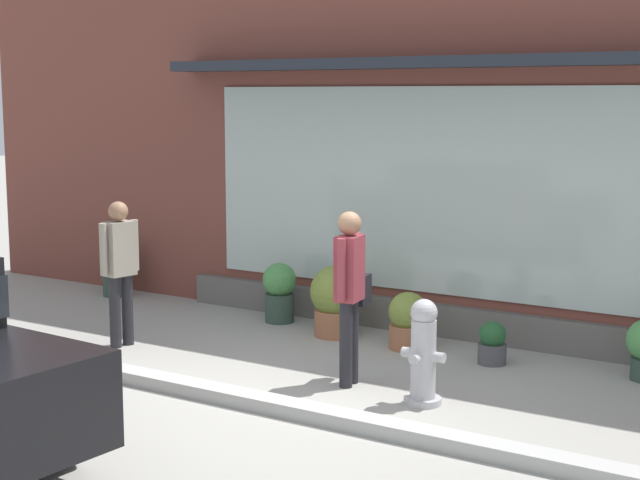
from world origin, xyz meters
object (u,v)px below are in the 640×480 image
at_px(pedestrian_with_handbag, 350,285).
at_px(pedestrian_passerby, 120,263).
at_px(potted_plant_by_entrance, 492,343).
at_px(potted_plant_window_center, 279,291).
at_px(potted_plant_trailing_edge, 408,320).
at_px(potted_plant_corner_tall, 117,267).
at_px(fire_hydrant, 423,353).
at_px(potted_plant_doorstep, 336,299).

height_order(pedestrian_with_handbag, pedestrian_passerby, pedestrian_with_handbag).
distance_m(pedestrian_passerby, potted_plant_by_entrance, 3.98).
bearing_deg(potted_plant_window_center, potted_plant_trailing_edge, -8.64).
relative_size(pedestrian_passerby, potted_plant_trailing_edge, 2.56).
distance_m(pedestrian_with_handbag, potted_plant_by_entrance, 1.76).
height_order(potted_plant_window_center, potted_plant_corner_tall, potted_plant_corner_tall).
xyz_separation_m(fire_hydrant, potted_plant_corner_tall, (-5.55, 1.97, -0.08)).
bearing_deg(potted_plant_doorstep, pedestrian_passerby, -136.54).
xyz_separation_m(pedestrian_with_handbag, potted_plant_by_entrance, (0.85, 1.36, -0.73)).
distance_m(pedestrian_with_handbag, potted_plant_trailing_edge, 1.57).
xyz_separation_m(pedestrian_passerby, potted_plant_trailing_edge, (2.64, 1.54, -0.60)).
bearing_deg(fire_hydrant, pedestrian_passerby, 179.13).
distance_m(pedestrian_passerby, potted_plant_window_center, 2.06).
distance_m(fire_hydrant, potted_plant_by_entrance, 1.55).
relative_size(pedestrian_with_handbag, potted_plant_corner_tall, 2.25).
bearing_deg(fire_hydrant, potted_plant_window_center, 146.38).
bearing_deg(potted_plant_trailing_edge, potted_plant_doorstep, 175.61).
bearing_deg(potted_plant_trailing_edge, potted_plant_by_entrance, -4.24).
bearing_deg(pedestrian_passerby, potted_plant_corner_tall, 54.06).
xyz_separation_m(potted_plant_by_entrance, potted_plant_window_center, (-2.84, 0.36, 0.17)).
xyz_separation_m(pedestrian_with_handbag, pedestrian_passerby, (-2.78, -0.11, -0.03)).
relative_size(potted_plant_by_entrance, potted_plant_window_center, 0.62).
height_order(pedestrian_with_handbag, potted_plant_doorstep, pedestrian_with_handbag).
distance_m(fire_hydrant, pedestrian_with_handbag, 0.98).
relative_size(pedestrian_with_handbag, potted_plant_by_entrance, 3.73).
relative_size(potted_plant_corner_tall, potted_plant_doorstep, 0.91).
height_order(fire_hydrant, potted_plant_trailing_edge, fire_hydrant).
height_order(pedestrian_passerby, potted_plant_corner_tall, pedestrian_passerby).
bearing_deg(potted_plant_trailing_edge, pedestrian_with_handbag, -84.51).
distance_m(fire_hydrant, pedestrian_passerby, 3.65).
height_order(potted_plant_trailing_edge, potted_plant_doorstep, potted_plant_doorstep).
bearing_deg(potted_plant_corner_tall, potted_plant_by_entrance, -4.59).
bearing_deg(potted_plant_window_center, potted_plant_corner_tall, 178.09).
distance_m(potted_plant_corner_tall, potted_plant_trailing_edge, 4.59).
distance_m(pedestrian_with_handbag, pedestrian_passerby, 2.78).
xyz_separation_m(fire_hydrant, pedestrian_passerby, (-3.62, 0.05, 0.45)).
bearing_deg(potted_plant_window_center, pedestrian_passerby, -113.35).
bearing_deg(potted_plant_corner_tall, fire_hydrant, -19.57).
bearing_deg(pedestrian_with_handbag, potted_plant_corner_tall, 59.77).
xyz_separation_m(fire_hydrant, potted_plant_trailing_edge, (-0.97, 1.60, -0.15)).
relative_size(fire_hydrant, potted_plant_doorstep, 1.17).
xyz_separation_m(fire_hydrant, potted_plant_by_entrance, (0.01, 1.53, -0.25)).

